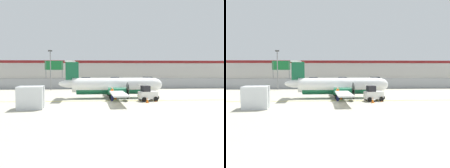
% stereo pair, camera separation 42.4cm
% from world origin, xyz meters
% --- Properties ---
extents(ground_plane, '(140.00, 140.00, 0.01)m').
position_xyz_m(ground_plane, '(0.00, 2.00, 0.00)').
color(ground_plane, '#B2AD99').
extents(perimeter_fence, '(98.00, 0.10, 2.10)m').
position_xyz_m(perimeter_fence, '(0.00, 18.00, 1.12)').
color(perimeter_fence, gray).
rests_on(perimeter_fence, ground).
extents(parking_lot_strip, '(98.00, 17.00, 0.12)m').
position_xyz_m(parking_lot_strip, '(0.00, 29.50, 0.06)').
color(parking_lot_strip, '#38383A').
rests_on(parking_lot_strip, ground).
extents(background_building, '(91.00, 8.10, 6.50)m').
position_xyz_m(background_building, '(0.00, 47.99, 3.26)').
color(background_building, beige).
rests_on(background_building, ground).
extents(commuter_airplane, '(14.02, 16.05, 4.92)m').
position_xyz_m(commuter_airplane, '(1.73, 4.83, 1.60)').
color(commuter_airplane, white).
rests_on(commuter_airplane, ground).
extents(baggage_tug, '(2.51, 1.78, 1.88)m').
position_xyz_m(baggage_tug, '(5.56, 1.63, 0.86)').
color(baggage_tug, silver).
rests_on(baggage_tug, ground).
extents(ground_crew_worker, '(0.48, 0.48, 1.70)m').
position_xyz_m(ground_crew_worker, '(1.26, 1.83, 0.95)').
color(ground_crew_worker, '#191E4C').
rests_on(ground_crew_worker, ground).
extents(cargo_container, '(2.61, 2.25, 2.20)m').
position_xyz_m(cargo_container, '(-7.03, -2.66, 1.10)').
color(cargo_container, silver).
rests_on(cargo_container, ground).
extents(traffic_cone_near_left, '(0.36, 0.36, 0.64)m').
position_xyz_m(traffic_cone_near_left, '(5.21, 0.26, 0.31)').
color(traffic_cone_near_left, orange).
rests_on(traffic_cone_near_left, ground).
extents(traffic_cone_near_right, '(0.36, 0.36, 0.64)m').
position_xyz_m(traffic_cone_near_right, '(6.46, 1.24, 0.31)').
color(traffic_cone_near_right, orange).
rests_on(traffic_cone_near_right, ground).
extents(traffic_cone_far_left, '(0.36, 0.36, 0.64)m').
position_xyz_m(traffic_cone_far_left, '(1.75, 3.34, 0.31)').
color(traffic_cone_far_left, orange).
rests_on(traffic_cone_far_left, ground).
extents(parked_car_0, '(4.26, 2.13, 1.58)m').
position_xyz_m(parked_car_0, '(-12.80, 23.92, 0.89)').
color(parked_car_0, gray).
rests_on(parked_car_0, parking_lot_strip).
extents(parked_car_1, '(4.38, 2.41, 1.58)m').
position_xyz_m(parked_car_1, '(-3.65, 33.55, 0.89)').
color(parked_car_1, black).
rests_on(parked_car_1, parking_lot_strip).
extents(parked_car_2, '(4.25, 2.11, 1.58)m').
position_xyz_m(parked_car_2, '(4.08, 33.92, 0.89)').
color(parked_car_2, '#B28C19').
rests_on(parked_car_2, parking_lot_strip).
extents(parked_car_3, '(4.39, 2.44, 1.58)m').
position_xyz_m(parked_car_3, '(13.15, 34.76, 0.89)').
color(parked_car_3, gray).
rests_on(parked_car_3, parking_lot_strip).
extents(apron_light_pole, '(0.70, 0.30, 7.27)m').
position_xyz_m(apron_light_pole, '(-9.07, 15.80, 4.30)').
color(apron_light_pole, slate).
rests_on(apron_light_pole, ground).
extents(highway_sign, '(3.60, 0.14, 5.50)m').
position_xyz_m(highway_sign, '(-9.25, 19.80, 4.14)').
color(highway_sign, slate).
rests_on(highway_sign, ground).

